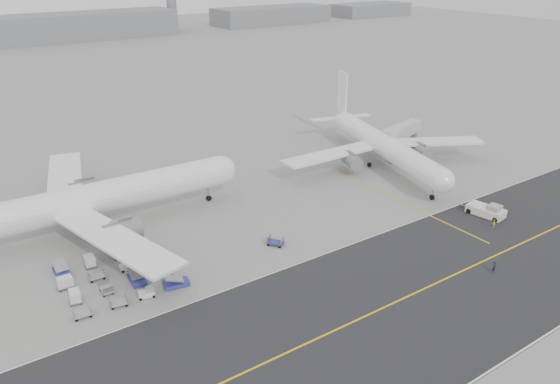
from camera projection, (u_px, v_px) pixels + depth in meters
ground at (290, 258)px, 86.07m from camera, size 700.00×700.00×0.00m
taxiway at (395, 302)px, 75.10m from camera, size 220.00×59.00×0.03m
horizon_buildings at (59, 41)px, 297.82m from camera, size 520.00×28.00×28.00m
control_tower at (171, 3)px, 331.35m from camera, size 7.00×7.00×31.25m
airliner_a at (85, 201)px, 91.95m from camera, size 57.76×57.12×19.92m
airliner_b at (383, 145)px, 121.44m from camera, size 47.59×48.67×17.14m
pushback_tug at (487, 211)px, 99.48m from camera, size 4.22×8.81×2.48m
jet_bridge at (400, 133)px, 130.92m from camera, size 17.31×7.11×6.47m
gse_cluster at (118, 280)px, 80.20m from camera, size 22.44×21.80×1.81m
stray_dolly at (276, 245)px, 89.80m from camera, size 2.81×3.07×1.61m
ground_crew_a at (494, 267)px, 81.87m from camera, size 0.67×0.45×1.81m
ground_crew_b at (493, 224)px, 95.24m from camera, size 0.95×0.86×1.58m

